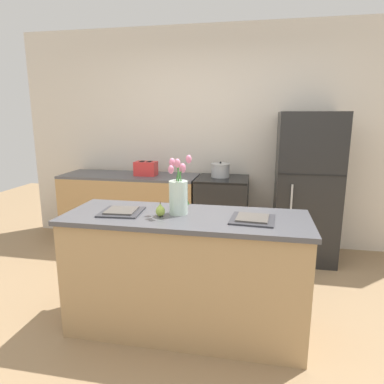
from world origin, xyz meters
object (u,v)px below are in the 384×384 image
stove_range (222,215)px  plate_setting_left (122,211)px  flower_vase (178,194)px  refrigerator (306,188)px  toaster (146,168)px  pear_figurine (160,210)px  plate_setting_right (252,219)px  cooking_pot (220,170)px

stove_range → plate_setting_left: plate_setting_left is taller
flower_vase → plate_setting_left: bearing=-172.8°
refrigerator → toaster: (-1.89, -0.01, 0.16)m
refrigerator → flower_vase: 1.94m
stove_range → pear_figurine: size_ratio=8.33×
pear_figurine → plate_setting_right: (0.66, 0.03, -0.03)m
stove_range → pear_figurine: pear_figurine is taller
refrigerator → cooking_pot: size_ratio=7.52×
plate_setting_left → cooking_pot: (0.55, 1.68, 0.07)m
toaster → cooking_pot: (0.91, 0.06, -0.00)m
toaster → stove_range: bearing=0.6°
plate_setting_left → pear_figurine: bearing=-6.0°
flower_vase → pear_figurine: flower_vase is taller
toaster → cooking_pot: size_ratio=1.26×
plate_setting_right → cooking_pot: size_ratio=1.44×
flower_vase → pear_figurine: 0.18m
flower_vase → cooking_pot: size_ratio=1.98×
pear_figurine → plate_setting_right: bearing=2.9°
plate_setting_left → plate_setting_right: (0.97, 0.00, 0.00)m
toaster → flower_vase: bearing=-63.4°
flower_vase → plate_setting_right: size_ratio=1.37×
plate_setting_left → flower_vase: bearing=7.2°
plate_setting_right → cooking_pot: bearing=104.1°
pear_figurine → toaster: size_ratio=0.39×
pear_figurine → plate_setting_left: (-0.31, 0.03, -0.03)m
refrigerator → pear_figurine: (-1.22, -1.66, 0.12)m
pear_figurine → plate_setting_left: size_ratio=0.34×
refrigerator → cooking_pot: 1.00m
toaster → plate_setting_left: bearing=-77.6°
flower_vase → stove_range: bearing=84.3°
refrigerator → pear_figurine: refrigerator is taller
pear_figurine → plate_setting_right: 0.66m
plate_setting_right → refrigerator: bearing=70.9°
refrigerator → flower_vase: (-1.11, -1.57, 0.23)m
flower_vase → cooking_pot: (0.12, 1.63, -0.07)m
stove_range → toaster: size_ratio=3.27×
plate_setting_left → toaster: (-0.35, 1.62, 0.07)m
stove_range → refrigerator: refrigerator is taller
flower_vase → refrigerator: bearing=54.8°
refrigerator → plate_setting_right: (-0.56, -1.63, 0.09)m
refrigerator → toaster: size_ratio=5.98×
plate_setting_left → toaster: size_ratio=1.15×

